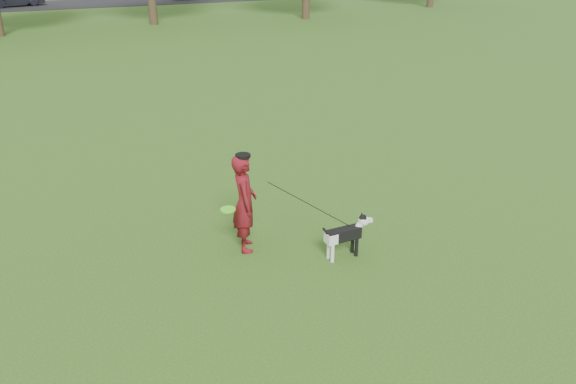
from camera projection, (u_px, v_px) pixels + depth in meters
ground at (286, 252)px, 8.76m from camera, size 120.00×120.00×0.00m
road at (59, 5)px, 41.74m from camera, size 120.00×7.00×0.02m
man at (245, 203)px, 8.56m from camera, size 0.52×0.65×1.57m
dog at (347, 233)px, 8.48m from camera, size 0.88×0.18×0.67m
man_held_items at (311, 205)px, 8.53m from camera, size 1.85×1.01×1.13m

